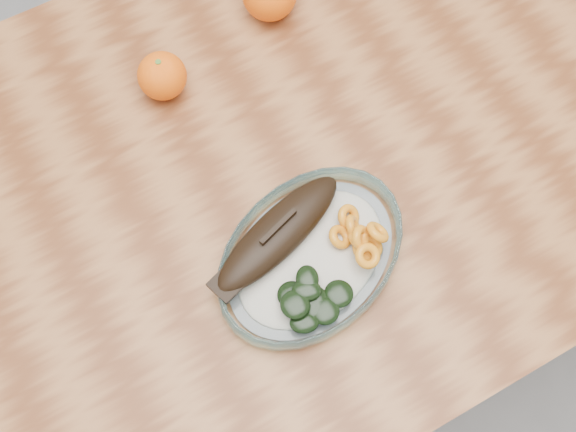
{
  "coord_description": "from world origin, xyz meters",
  "views": [
    {
      "loc": [
        -0.21,
        -0.4,
        1.62
      ],
      "look_at": [
        -0.04,
        -0.09,
        0.77
      ],
      "focal_mm": 45.0,
      "sensor_mm": 36.0,
      "label": 1
    }
  ],
  "objects": [
    {
      "name": "ground",
      "position": [
        0.0,
        0.0,
        0.0
      ],
      "size": [
        3.0,
        3.0,
        0.0
      ],
      "primitive_type": "plane",
      "color": "slate",
      "rests_on": "ground"
    },
    {
      "name": "dining_table",
      "position": [
        0.0,
        0.0,
        0.65
      ],
      "size": [
        1.2,
        0.8,
        0.75
      ],
      "color": "brown",
      "rests_on": "ground"
    },
    {
      "name": "plated_meal",
      "position": [
        -0.04,
        -0.15,
        0.77
      ],
      "size": [
        0.61,
        0.61,
        0.08
      ],
      "rotation": [
        0.0,
        0.0,
        0.31
      ],
      "color": "white",
      "rests_on": "dining_table"
    },
    {
      "name": "orange_left",
      "position": [
        -0.09,
        0.17,
        0.78
      ],
      "size": [
        0.07,
        0.07,
        0.07
      ],
      "primitive_type": "sphere",
      "color": "#FF4305",
      "rests_on": "dining_table"
    }
  ]
}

